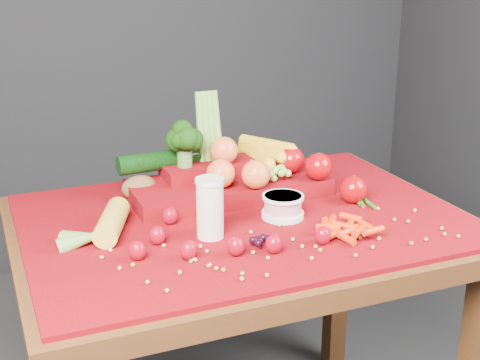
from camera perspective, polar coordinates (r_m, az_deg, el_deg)
name	(u,v)px	position (r m, az deg, el deg)	size (l,w,h in m)	color
table	(243,256)	(1.69, 0.26, -6.47)	(1.10, 0.80, 0.75)	#3B200D
red_cloth	(243,218)	(1.65, 0.27, -3.30)	(1.05, 0.75, 0.01)	#710308
milk_glass	(210,206)	(1.50, -2.58, -2.22)	(0.07, 0.07, 0.14)	beige
yogurt_bowl	(283,205)	(1.63, 3.68, -2.18)	(0.10, 0.10, 0.06)	silver
strawberry_scatter	(212,238)	(1.47, -2.39, -4.96)	(0.44, 0.28, 0.05)	#970017
dark_grape_cluster	(264,241)	(1.48, 2.10, -5.25)	(0.06, 0.05, 0.03)	black
soybean_scatter	(278,246)	(1.48, 3.27, -5.65)	(0.84, 0.24, 0.01)	olive
corn_ear	(97,232)	(1.53, -12.14, -4.40)	(0.24, 0.26, 0.06)	gold
potato	(140,188)	(1.76, -8.56, -0.66)	(0.10, 0.07, 0.07)	brown
baby_carrot_pile	(348,229)	(1.55, 9.24, -4.11)	(0.17, 0.17, 0.03)	red
green_bean_pile	(357,198)	(1.77, 9.98, -1.54)	(0.14, 0.12, 0.01)	#276016
produce_mound	(233,173)	(1.77, -0.58, 0.60)	(0.59, 0.37, 0.27)	#710308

